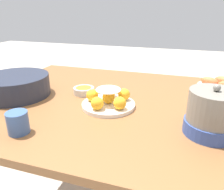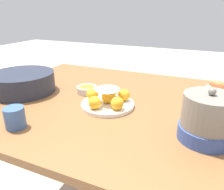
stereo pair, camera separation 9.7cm
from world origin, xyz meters
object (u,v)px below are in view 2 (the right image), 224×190
serving_bowl (23,82)px  warming_pot (207,118)px  cup_far (15,118)px  sauce_bowl (87,89)px  cake_plate (108,100)px  dining_table (116,118)px

serving_bowl → warming_pot: bearing=173.7°
serving_bowl → cup_far: size_ratio=4.12×
sauce_bowl → cup_far: cup_far is taller
cake_plate → serving_bowl: serving_bowl is taller
serving_bowl → cup_far: 0.38m
cake_plate → serving_bowl: size_ratio=0.73×
dining_table → sauce_bowl: size_ratio=13.03×
dining_table → cake_plate: (0.01, 0.08, 0.12)m
dining_table → warming_pot: size_ratio=7.42×
sauce_bowl → cup_far: 0.41m
dining_table → cake_plate: bearing=84.0°
sauce_bowl → serving_bowl: bearing=21.0°
serving_bowl → warming_pot: size_ratio=1.78×
sauce_bowl → warming_pot: 0.61m
cake_plate → sauce_bowl: (0.17, -0.11, -0.01)m
warming_pot → cup_far: bearing=17.2°
sauce_bowl → cup_far: (0.06, 0.41, 0.02)m
cake_plate → warming_pot: 0.41m
cake_plate → warming_pot: warming_pot is taller
dining_table → serving_bowl: 0.51m
serving_bowl → cup_far: (-0.25, 0.29, -0.01)m
serving_bowl → cake_plate: bearing=-178.8°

